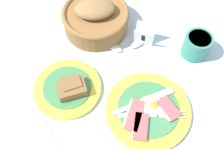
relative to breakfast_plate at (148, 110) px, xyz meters
name	(u,v)px	position (x,y,z in m)	size (l,w,h in m)	color
ground_plane	(119,102)	(-0.08, 0.01, -0.01)	(3.00, 3.00, 0.00)	#A3BCD1
breakfast_plate	(148,110)	(0.00, 0.00, 0.00)	(0.24, 0.24, 0.03)	yellow
bread_plate	(69,88)	(-0.23, 0.02, 0.00)	(0.19, 0.19, 0.05)	yellow
sugar_cup	(197,45)	(0.12, 0.23, 0.03)	(0.08, 0.08, 0.07)	#337F6B
bread_basket	(96,18)	(-0.21, 0.27, 0.04)	(0.22, 0.22, 0.11)	brown
number_card	(144,35)	(-0.05, 0.23, 0.03)	(0.06, 0.05, 0.07)	white
teaspoon_by_saucer	(120,50)	(-0.11, 0.19, 0.00)	(0.19, 0.09, 0.01)	silver
teaspoon_near_cup	(133,47)	(-0.08, 0.21, 0.00)	(0.13, 0.16, 0.01)	silver
fork_on_cloth	(49,135)	(-0.25, -0.12, -0.01)	(0.15, 0.14, 0.01)	silver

